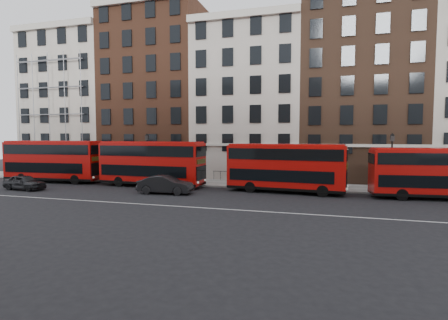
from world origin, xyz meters
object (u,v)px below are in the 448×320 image
(bus_d, at_px, (435,172))
(bus_b, at_px, (151,162))
(bus_c, at_px, (285,167))
(car_front, at_px, (165,185))
(bus_a, at_px, (53,160))
(car_rear, at_px, (24,182))

(bus_d, bearing_deg, bus_b, 173.96)
(bus_c, height_order, car_front, bus_c)
(bus_c, distance_m, car_front, 11.01)
(bus_a, xyz_separation_m, bus_c, (25.82, 0.01, -0.10))
(bus_b, distance_m, car_front, 5.20)
(car_rear, bearing_deg, bus_a, 20.17)
(bus_b, bearing_deg, car_front, -44.60)
(bus_b, xyz_separation_m, car_front, (3.33, -3.63, -1.67))
(bus_b, height_order, bus_d, bus_b)
(bus_c, xyz_separation_m, bus_d, (12.19, -0.01, -0.13))
(bus_b, height_order, car_front, bus_b)
(bus_d, bearing_deg, bus_a, 173.97)
(bus_a, relative_size, bus_d, 1.10)
(bus_b, height_order, car_rear, bus_b)
(car_rear, bearing_deg, bus_c, -72.75)
(bus_a, bearing_deg, bus_b, -3.52)
(car_rear, bearing_deg, bus_d, -76.88)
(bus_a, bearing_deg, bus_c, -3.53)
(bus_a, distance_m, car_front, 16.05)
(bus_c, bearing_deg, bus_a, -175.14)
(bus_c, relative_size, car_rear, 2.52)
(bus_a, height_order, car_rear, bus_a)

